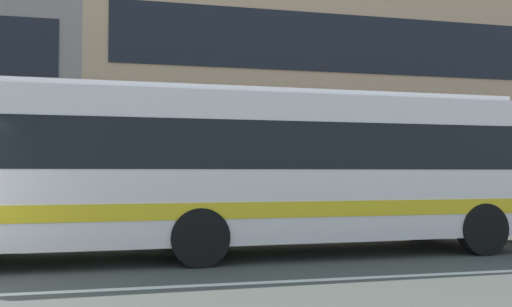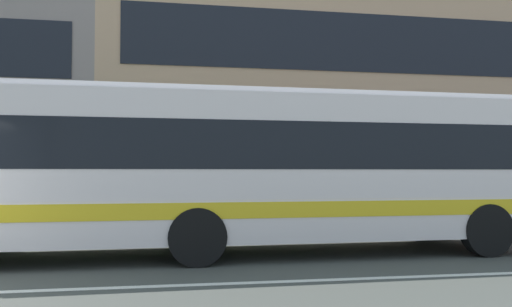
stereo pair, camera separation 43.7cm
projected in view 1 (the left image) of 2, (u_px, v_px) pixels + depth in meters
apartment_block_right at (333, 87)px, 25.04m from camera, size 22.16×9.38×11.42m
transit_bus at (229, 166)px, 10.12m from camera, size 11.63×2.87×3.13m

